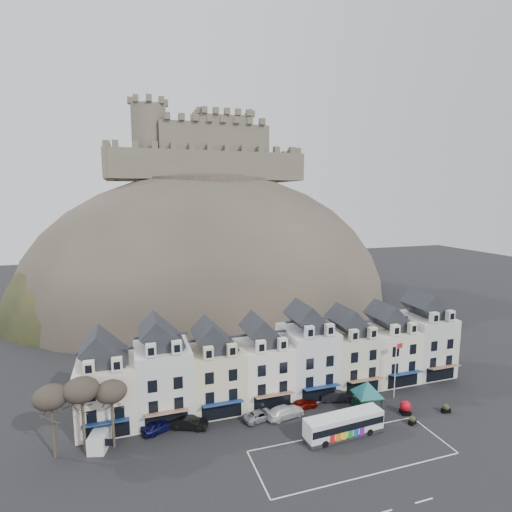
{
  "coord_description": "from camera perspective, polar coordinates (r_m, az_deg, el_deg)",
  "views": [
    {
      "loc": [
        -20.64,
        -33.65,
        28.0
      ],
      "look_at": [
        -1.74,
        24.0,
        18.81
      ],
      "focal_mm": 28.0,
      "sensor_mm": 36.0,
      "label": 1
    }
  ],
  "objects": [
    {
      "name": "tree_left_mid",
      "position": [
        49.08,
        -23.7,
        -17.17
      ],
      "size": [
        3.78,
        3.78,
        8.64
      ],
      "color": "#3C3326",
      "rests_on": "ground"
    },
    {
      "name": "car_white",
      "position": [
        54.72,
        4.17,
        -21.28
      ],
      "size": [
        5.46,
        3.0,
        1.5
      ],
      "primitive_type": "imported",
      "rotation": [
        0.0,
        0.0,
        1.75
      ],
      "color": "white",
      "rests_on": "ground"
    },
    {
      "name": "car_black",
      "position": [
        53.06,
        -9.63,
        -22.4
      ],
      "size": [
        4.91,
        3.34,
        1.53
      ],
      "primitive_type": "imported",
      "rotation": [
        0.0,
        0.0,
        1.16
      ],
      "color": "black",
      "rests_on": "ground"
    },
    {
      "name": "ground",
      "position": [
        48.39,
        12.22,
        -26.95
      ],
      "size": [
        300.0,
        300.0,
        0.0
      ],
      "primitive_type": "plane",
      "color": "black",
      "rests_on": "ground"
    },
    {
      "name": "flagpole",
      "position": [
        60.49,
        19.36,
        -14.64
      ],
      "size": [
        1.16,
        0.25,
        8.09
      ],
      "rotation": [
        0.0,
        0.0,
        0.16
      ],
      "color": "silver",
      "rests_on": "ground"
    },
    {
      "name": "coach_bay_markings",
      "position": [
        50.14,
        13.61,
        -25.6
      ],
      "size": [
        22.0,
        7.5,
        0.01
      ],
      "primitive_type": "cube",
      "color": "silver",
      "rests_on": "ground"
    },
    {
      "name": "castle_hill",
      "position": [
        108.55,
        -5.93,
        -6.32
      ],
      "size": [
        100.0,
        76.0,
        68.0
      ],
      "color": "#3A352C",
      "rests_on": "ground"
    },
    {
      "name": "tree_left_near",
      "position": [
        49.14,
        -19.99,
        -17.81
      ],
      "size": [
        3.43,
        3.43,
        7.84
      ],
      "color": "#3C3326",
      "rests_on": "ground"
    },
    {
      "name": "planter_west",
      "position": [
        56.74,
        21.44,
        -20.99
      ],
      "size": [
        1.2,
        0.88,
        1.08
      ],
      "rotation": [
        0.0,
        0.0,
        0.36
      ],
      "color": "black",
      "rests_on": "ground"
    },
    {
      "name": "tree_left_far",
      "position": [
        49.64,
        -27.29,
        -17.55
      ],
      "size": [
        3.61,
        3.61,
        8.24
      ],
      "color": "#3C3326",
      "rests_on": "ground"
    },
    {
      "name": "car_silver",
      "position": [
        54.16,
        0.58,
        -21.77
      ],
      "size": [
        4.67,
        2.95,
        1.22
      ],
      "primitive_type": "imported",
      "rotation": [
        0.0,
        0.0,
        1.8
      ],
      "color": "#9B9CA2",
      "rests_on": "ground"
    },
    {
      "name": "car_navy",
      "position": [
        53.22,
        -13.48,
        -22.39
      ],
      "size": [
        4.97,
        3.36,
        1.57
      ],
      "primitive_type": "imported",
      "rotation": [
        0.0,
        0.0,
        1.93
      ],
      "color": "#0B0C37",
      "rests_on": "ground"
    },
    {
      "name": "bus_shelter",
      "position": [
        56.32,
        15.63,
        -17.76
      ],
      "size": [
        6.61,
        6.61,
        4.23
      ],
      "rotation": [
        0.0,
        0.0,
        -0.13
      ],
      "color": "black",
      "rests_on": "ground"
    },
    {
      "name": "bus",
      "position": [
        51.71,
        12.43,
        -22.39
      ],
      "size": [
        9.92,
        2.88,
        2.76
      ],
      "rotation": [
        0.0,
        0.0,
        0.06
      ],
      "color": "#262628",
      "rests_on": "ground"
    },
    {
      "name": "car_maroon",
      "position": [
        56.86,
        6.84,
        -20.22
      ],
      "size": [
        3.87,
        1.85,
        1.28
      ],
      "primitive_type": "imported",
      "rotation": [
        0.0,
        0.0,
        1.66
      ],
      "color": "#570804",
      "rests_on": "ground"
    },
    {
      "name": "castle",
      "position": [
        112.27,
        -7.43,
        14.78
      ],
      "size": [
        50.2,
        22.2,
        22.0
      ],
      "color": "#625A4A",
      "rests_on": "ground"
    },
    {
      "name": "white_van",
      "position": [
        52.55,
        -21.23,
        -22.98
      ],
      "size": [
        2.88,
        4.56,
        1.93
      ],
      "rotation": [
        0.0,
        0.0,
        -0.27
      ],
      "color": "white",
      "rests_on": "ground"
    },
    {
      "name": "townhouse_terrace",
      "position": [
        58.39,
        4.35,
        -14.29
      ],
      "size": [
        54.4,
        9.35,
        11.8
      ],
      "color": "white",
      "rests_on": "ground"
    },
    {
      "name": "planter_east",
      "position": [
        60.92,
        25.51,
        -19.06
      ],
      "size": [
        1.19,
        0.79,
        1.13
      ],
      "rotation": [
        0.0,
        0.0,
        -0.12
      ],
      "color": "black",
      "rests_on": "ground"
    },
    {
      "name": "red_buoy",
      "position": [
        58.51,
        20.58,
        -19.56
      ],
      "size": [
        1.47,
        1.47,
        1.76
      ],
      "rotation": [
        0.0,
        0.0,
        -0.28
      ],
      "color": "black",
      "rests_on": "ground"
    },
    {
      "name": "car_charcoal",
      "position": [
        59.26,
        11.5,
        -18.92
      ],
      "size": [
        4.99,
        2.82,
        1.56
      ],
      "primitive_type": "imported",
      "rotation": [
        0.0,
        0.0,
        1.31
      ],
      "color": "black",
      "rests_on": "ground"
    }
  ]
}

